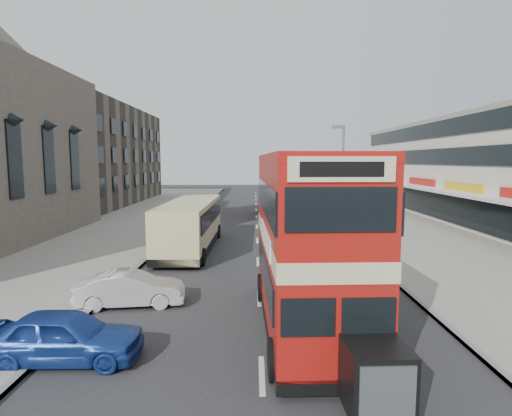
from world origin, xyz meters
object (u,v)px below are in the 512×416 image
(car_right_c, at_px, (305,205))
(cyclist, at_px, (310,220))
(car_right_a, at_px, (320,226))
(coach, at_px, (191,223))
(street_lamp, at_px, (342,169))
(car_left_near, at_px, (65,336))
(bus_second, at_px, (276,187))
(car_right_b, at_px, (326,221))
(bus_main, at_px, (308,242))
(car_left_front, at_px, (131,289))
(pedestrian_near, at_px, (360,222))
(pedestrian_far, at_px, (330,203))

(car_right_c, relative_size, cyclist, 1.81)
(car_right_a, bearing_deg, coach, -65.66)
(street_lamp, xyz_separation_m, car_left_near, (-11.88, -21.23, -4.07))
(bus_second, bearing_deg, car_left_near, 74.33)
(street_lamp, height_order, bus_second, street_lamp)
(car_left_near, xyz_separation_m, car_right_a, (9.98, 19.49, -0.03))
(street_lamp, bearing_deg, car_right_a, -137.40)
(car_right_a, distance_m, car_right_b, 2.91)
(street_lamp, bearing_deg, car_right_b, 133.22)
(car_right_b, bearing_deg, bus_second, -150.80)
(bus_second, bearing_deg, car_right_a, 102.66)
(street_lamp, height_order, bus_main, street_lamp)
(car_left_front, distance_m, pedestrian_near, 18.73)
(street_lamp, distance_m, pedestrian_near, 4.65)
(pedestrian_near, bearing_deg, pedestrian_far, -94.33)
(street_lamp, xyz_separation_m, car_left_front, (-11.37, -16.85, -4.13))
(car_left_front, bearing_deg, coach, -11.47)
(car_left_near, height_order, pedestrian_near, pedestrian_near)
(bus_second, bearing_deg, pedestrian_near, 113.81)
(coach, distance_m, car_right_a, 10.17)
(car_right_a, bearing_deg, car_left_front, -38.11)
(street_lamp, xyz_separation_m, bus_second, (-4.59, 8.59, -1.92))
(coach, xyz_separation_m, car_right_c, (9.36, 19.15, -0.95))
(car_right_c, bearing_deg, car_right_a, -7.38)
(car_right_c, height_order, pedestrian_near, pedestrian_near)
(pedestrian_near, bearing_deg, bus_second, -66.73)
(car_left_front, bearing_deg, street_lamp, -41.25)
(car_left_front, height_order, pedestrian_near, pedestrian_near)
(car_right_b, height_order, car_right_c, car_right_c)
(car_left_front, relative_size, pedestrian_far, 2.50)
(street_lamp, height_order, pedestrian_far, street_lamp)
(car_left_near, bearing_deg, cyclist, -23.78)
(car_right_c, distance_m, cyclist, 11.33)
(car_left_front, relative_size, cyclist, 1.80)
(car_right_a, bearing_deg, pedestrian_near, 65.73)
(coach, bearing_deg, pedestrian_near, 21.12)
(car_left_front, xyz_separation_m, cyclist, (9.14, 17.86, 0.09))
(car_right_a, bearing_deg, car_left_near, -33.14)
(car_right_b, bearing_deg, street_lamp, 46.76)
(car_left_near, distance_m, pedestrian_far, 35.68)
(street_lamp, distance_m, coach, 13.04)
(coach, distance_m, car_left_near, 14.46)
(street_lamp, distance_m, cyclist, 4.72)
(bus_second, xyz_separation_m, car_left_front, (-6.78, -25.44, -2.21))
(car_left_front, bearing_deg, cyclist, -34.35)
(car_left_front, bearing_deg, car_left_near, 166.12)
(bus_main, xyz_separation_m, pedestrian_far, (6.31, 30.98, -1.94))
(car_right_b, bearing_deg, coach, -47.43)
(car_right_a, relative_size, pedestrian_far, 2.97)
(street_lamp, height_order, pedestrian_near, street_lamp)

